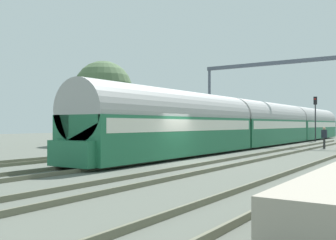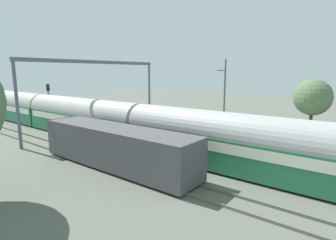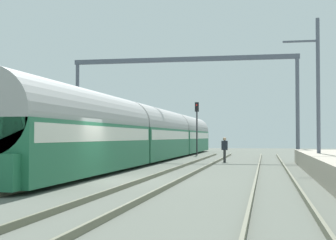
{
  "view_description": "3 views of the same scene",
  "coord_description": "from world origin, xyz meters",
  "px_view_note": "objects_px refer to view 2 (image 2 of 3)",
  "views": [
    {
      "loc": [
        10.25,
        -17.42,
        1.95
      ],
      "look_at": [
        -2.16,
        1.32,
        2.19
      ],
      "focal_mm": 41.87,
      "sensor_mm": 36.0,
      "label": 1
    },
    {
      "loc": [
        -18.75,
        -5.52,
        6.64
      ],
      "look_at": [
        -0.95,
        8.19,
        2.63
      ],
      "focal_mm": 28.86,
      "sensor_mm": 36.0,
      "label": 2
    },
    {
      "loc": [
        6.15,
        -19.9,
        1.76
      ],
      "look_at": [
        -1.08,
        18.22,
        3.03
      ],
      "focal_mm": 54.84,
      "sensor_mm": 36.0,
      "label": 3
    }
  ],
  "objects_px": {
    "passenger_train": "(83,117)",
    "person_crossing": "(140,122)",
    "freight_car": "(116,147)",
    "railway_signal_far": "(49,98)",
    "catenary_gantry": "(97,78)"
  },
  "relations": [
    {
      "from": "passenger_train",
      "to": "person_crossing",
      "type": "height_order",
      "value": "passenger_train"
    },
    {
      "from": "passenger_train",
      "to": "freight_car",
      "type": "distance_m",
      "value": 10.91
    },
    {
      "from": "person_crossing",
      "to": "railway_signal_far",
      "type": "distance_m",
      "value": 13.69
    },
    {
      "from": "person_crossing",
      "to": "catenary_gantry",
      "type": "relative_size",
      "value": 0.1
    },
    {
      "from": "passenger_train",
      "to": "railway_signal_far",
      "type": "height_order",
      "value": "railway_signal_far"
    },
    {
      "from": "person_crossing",
      "to": "freight_car",
      "type": "bearing_deg",
      "value": -139.41
    },
    {
      "from": "passenger_train",
      "to": "freight_car",
      "type": "bearing_deg",
      "value": -113.4
    },
    {
      "from": "freight_car",
      "to": "catenary_gantry",
      "type": "xyz_separation_m",
      "value": [
        6.49,
        10.1,
        4.48
      ]
    },
    {
      "from": "freight_car",
      "to": "catenary_gantry",
      "type": "relative_size",
      "value": 0.75
    },
    {
      "from": "passenger_train",
      "to": "catenary_gantry",
      "type": "xyz_separation_m",
      "value": [
        2.16,
        0.1,
        3.98
      ]
    },
    {
      "from": "passenger_train",
      "to": "catenary_gantry",
      "type": "relative_size",
      "value": 2.83
    },
    {
      "from": "catenary_gantry",
      "to": "person_crossing",
      "type": "bearing_deg",
      "value": -42.03
    },
    {
      "from": "catenary_gantry",
      "to": "freight_car",
      "type": "bearing_deg",
      "value": -122.73
    },
    {
      "from": "passenger_train",
      "to": "railway_signal_far",
      "type": "relative_size",
      "value": 9.72
    },
    {
      "from": "railway_signal_far",
      "to": "catenary_gantry",
      "type": "xyz_separation_m",
      "value": [
        0.25,
        -9.95,
        2.71
      ]
    }
  ]
}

